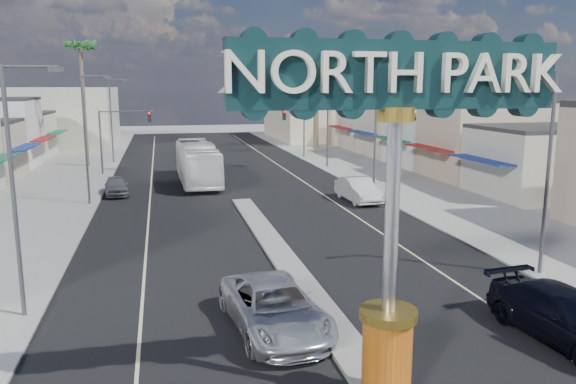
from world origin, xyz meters
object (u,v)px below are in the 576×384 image
streetlight_l_far (113,116)px  streetlight_r_far (303,114)px  city_bus (197,163)px  streetlight_l_near (17,180)px  suv_left (274,307)px  streetlight_r_near (546,162)px  palm_left_far (80,53)px  traffic_signal_right (310,126)px  car_parked_left (116,186)px  streetlight_r_mid (373,128)px  palm_right_mid (315,66)px  traffic_signal_left (120,129)px  car_parked_right (358,190)px  gateway_sign (393,182)px  streetlight_l_mid (88,133)px  palm_right_far (318,54)px  suv_right (565,316)px

streetlight_l_far → streetlight_r_far: (20.87, 0.00, 0.00)m
streetlight_r_far → city_bus: (-12.98, -14.24, -3.32)m
streetlight_l_near → streetlight_l_far: (0.00, 42.00, 0.00)m
suv_left → city_bus: city_bus is taller
streetlight_r_near → palm_left_far: 46.80m
traffic_signal_right → streetlight_r_near: streetlight_r_near is taller
traffic_signal_right → streetlight_l_near: 39.26m
suv_left → car_parked_left: suv_left is taller
traffic_signal_right → streetlight_r_near: size_ratio=0.67×
streetlight_r_mid → palm_right_mid: bearing=84.4°
traffic_signal_left → car_parked_right: (17.42, -16.94, -3.42)m
traffic_signal_left → palm_right_mid: 26.01m
streetlight_l_far → streetlight_r_far: 20.87m
city_bus → streetlight_l_far: bearing=117.7°
traffic_signal_right → gateway_sign: bearing=-102.3°
streetlight_l_far → streetlight_r_far: bearing=0.0°
streetlight_l_mid → palm_right_mid: size_ratio=0.74×
streetlight_l_mid → city_bus: (7.89, 7.76, -3.32)m
palm_left_far → traffic_signal_right: bearing=-15.1°
traffic_signal_right → streetlight_l_mid: size_ratio=0.67×
streetlight_r_mid → palm_right_mid: 26.71m
gateway_sign → city_bus: (-2.55, 35.78, -4.18)m
streetlight_l_near → streetlight_r_far: same height
gateway_sign → streetlight_r_near: gateway_sign is taller
streetlight_l_far → palm_right_far: 28.29m
streetlight_r_far → streetlight_l_mid: bearing=-133.5°
suv_left → car_parked_right: bearing=57.0°
gateway_sign → palm_right_mid: bearing=76.5°
palm_left_far → streetlight_r_far: bearing=4.9°
streetlight_l_mid → suv_right: streetlight_l_mid is taller
traffic_signal_left → streetlight_r_near: (19.62, -33.99, 0.79)m
palm_right_mid → city_bus: size_ratio=0.96×
traffic_signal_right → streetlight_l_near: (-19.62, -33.99, 0.79)m
gateway_sign → streetlight_l_mid: (-10.43, 28.02, -0.86)m
streetlight_r_near → suv_left: (-12.43, -3.01, -4.22)m
traffic_signal_right → suv_left: bearing=-106.8°
streetlight_l_near → car_parked_left: (1.43, 23.45, -4.34)m
streetlight_l_near → car_parked_left: 23.89m
streetlight_l_near → streetlight_r_far: bearing=63.6°
suv_left → palm_right_far: bearing=66.8°
palm_right_mid → car_parked_left: palm_right_mid is taller
car_parked_right → palm_right_far: bearing=76.0°
streetlight_l_far → palm_left_far: 7.21m
gateway_sign → car_parked_left: (-9.00, 31.47, -5.20)m
streetlight_l_mid → palm_right_mid: 35.44m
gateway_sign → streetlight_r_mid: 29.91m
gateway_sign → traffic_signal_left: size_ratio=1.53×
streetlight_l_far → streetlight_l_near: bearing=-90.0°
gateway_sign → streetlight_r_near: (10.43, 8.02, -0.86)m
suv_right → traffic_signal_left: bearing=106.1°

